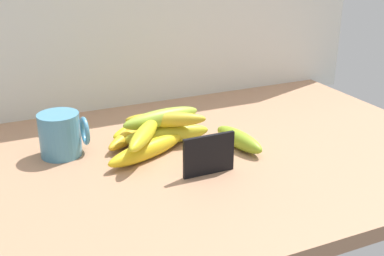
# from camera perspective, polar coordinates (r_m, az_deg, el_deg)

# --- Properties ---
(counter_top) EXTENTS (1.10, 0.76, 0.03)m
(counter_top) POSITION_cam_1_polar(r_m,az_deg,el_deg) (1.10, 2.66, -3.51)
(counter_top) COLOR #A77A5B
(counter_top) RESTS_ON ground
(chalkboard_sign) EXTENTS (0.11, 0.02, 0.08)m
(chalkboard_sign) POSITION_cam_1_polar(r_m,az_deg,el_deg) (0.98, 1.95, -3.29)
(chalkboard_sign) COLOR black
(chalkboard_sign) RESTS_ON counter_top
(coffee_mug) EXTENTS (0.10, 0.09, 0.10)m
(coffee_mug) POSITION_cam_1_polar(r_m,az_deg,el_deg) (1.09, -14.97, -0.74)
(coffee_mug) COLOR teal
(coffee_mug) RESTS_ON counter_top
(banana_0) EXTENTS (0.21, 0.06, 0.04)m
(banana_0) POSITION_cam_1_polar(r_m,az_deg,el_deg) (1.13, -2.95, -0.80)
(banana_0) COLOR gold
(banana_0) RESTS_ON counter_top
(banana_1) EXTENTS (0.20, 0.11, 0.04)m
(banana_1) POSITION_cam_1_polar(r_m,az_deg,el_deg) (1.06, -5.32, -2.58)
(banana_1) COLOR yellow
(banana_1) RESTS_ON counter_top
(banana_2) EXTENTS (0.17, 0.15, 0.03)m
(banana_2) POSITION_cam_1_polar(r_m,az_deg,el_deg) (1.15, -7.00, -0.72)
(banana_2) COLOR gold
(banana_2) RESTS_ON counter_top
(banana_3) EXTENTS (0.18, 0.11, 0.03)m
(banana_3) POSITION_cam_1_polar(r_m,az_deg,el_deg) (1.19, -5.90, 0.21)
(banana_3) COLOR yellow
(banana_3) RESTS_ON counter_top
(banana_4) EXTENTS (0.06, 0.16, 0.04)m
(banana_4) POSITION_cam_1_polar(r_m,az_deg,el_deg) (1.11, 5.50, -1.34)
(banana_4) COLOR #8DAF29
(banana_4) RESTS_ON counter_top
(banana_5) EXTENTS (0.18, 0.10, 0.03)m
(banana_5) POSITION_cam_1_polar(r_m,az_deg,el_deg) (1.11, -3.07, 0.98)
(banana_5) COLOR gold
(banana_5) RESTS_ON banana_0
(banana_6) EXTENTS (0.20, 0.07, 0.04)m
(banana_6) POSITION_cam_1_polar(r_m,az_deg,el_deg) (1.11, -3.57, 1.18)
(banana_6) COLOR #9ABA36
(banana_6) RESTS_ON banana_0
(banana_7) EXTENTS (0.13, 0.16, 0.03)m
(banana_7) POSITION_cam_1_polar(r_m,az_deg,el_deg) (1.04, -5.61, -0.75)
(banana_7) COLOR yellow
(banana_7) RESTS_ON banana_1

